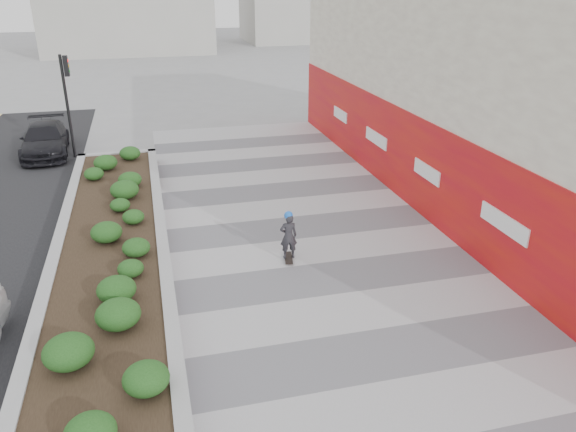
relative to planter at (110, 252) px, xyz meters
name	(u,v)px	position (x,y,z in m)	size (l,w,h in m)	color
ground	(428,415)	(5.50, -7.00, -0.42)	(160.00, 160.00, 0.00)	gray
walkway	(364,320)	(5.50, -4.00, -0.41)	(8.00, 36.00, 0.01)	#A8A8AD
building	(507,81)	(12.48, 1.98, 3.56)	(6.04, 24.08, 8.00)	beige
planter	(110,252)	(0.00, 0.00, 0.00)	(3.00, 18.00, 0.90)	#9E9EA0
traffic_signal_near	(67,91)	(-1.73, 10.50, 2.34)	(0.33, 0.28, 4.20)	black
manhole_cover	(385,317)	(6.00, -4.00, -0.42)	(0.44, 0.44, 0.01)	#595654
skateboarder	(288,236)	(4.59, -0.79, 0.30)	(0.48, 0.75, 1.42)	beige
car_dark	(45,140)	(-3.00, 11.22, 0.23)	(1.81, 4.45, 1.29)	black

